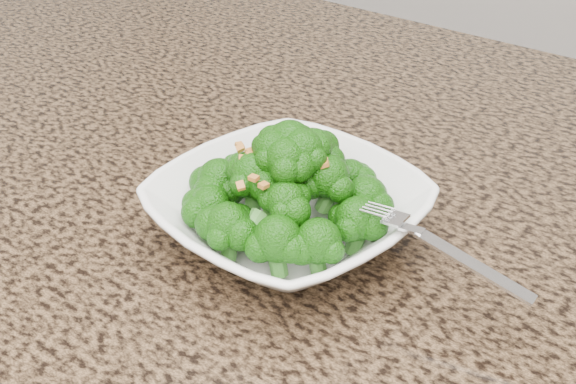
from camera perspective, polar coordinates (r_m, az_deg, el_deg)
The scene contains 5 objects.
granite_counter at distance 0.73m, azimuth -0.72°, elevation -1.04°, with size 1.64×1.04×0.03m, color brown.
bowl at distance 0.64m, azimuth 0.00°, elevation -1.66°, with size 0.23×0.23×0.06m, color white.
broccoli_pile at distance 0.61m, azimuth 0.00°, elevation 3.45°, with size 0.20×0.20×0.08m, color #175B0A, non-canonical shape.
garlic_topping at distance 0.59m, azimuth 0.00°, elevation 6.90°, with size 0.12×0.12×0.01m, color orange, non-canonical shape.
fork at distance 0.57m, azimuth 10.07°, elevation -3.07°, with size 0.16×0.03×0.01m, color silver, non-canonical shape.
Camera 1 is at (0.37, -0.18, 1.29)m, focal length 45.00 mm.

